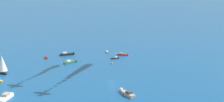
# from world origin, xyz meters

# --- Properties ---
(ground_plane) EXTENTS (2000.00, 2000.00, 0.00)m
(ground_plane) POSITION_xyz_m (0.00, 0.00, 0.00)
(ground_plane) COLOR navy
(motorboat_near_centre) EXTENTS (3.20, 9.84, 2.81)m
(motorboat_near_centre) POSITION_xyz_m (62.11, 9.44, 0.76)
(motorboat_near_centre) COLOR black
(motorboat_near_centre) RESTS_ON ground_plane
(motorboat_far_port) EXTENTS (5.44, 7.37, 2.16)m
(motorboat_far_port) POSITION_xyz_m (48.49, -25.77, 0.58)
(motorboat_far_port) COLOR #B21E1E
(motorboat_far_port) RESTS_ON ground_plane
(sailboat_offshore) EXTENTS (8.67, 6.22, 10.93)m
(sailboat_offshore) POSITION_xyz_m (33.02, 50.26, 4.99)
(sailboat_offshore) COLOR black
(sailboat_offshore) RESTS_ON ground_plane
(motorboat_trailing) EXTENTS (2.20, 5.69, 1.61)m
(motorboat_trailing) POSITION_xyz_m (41.91, -17.09, 0.43)
(motorboat_trailing) COLOR black
(motorboat_trailing) RESTS_ON ground_plane
(motorboat_mid_cluster) EXTENTS (5.40, 8.65, 2.46)m
(motorboat_mid_cluster) POSITION_xyz_m (41.87, 11.49, 0.66)
(motorboat_mid_cluster) COLOR #33704C
(motorboat_mid_cluster) RESTS_ON ground_plane
(motorboat_outer_ring_a) EXTENTS (9.78, 4.39, 2.75)m
(motorboat_outer_ring_a) POSITION_xyz_m (-17.57, -0.56, 0.74)
(motorboat_outer_ring_a) COLOR #9E9993
(motorboat_outer_ring_a) RESTS_ON ground_plane
(motorboat_outer_ring_b) EXTENTS (5.43, 1.55, 1.56)m
(motorboat_outer_ring_b) POSITION_xyz_m (58.48, 24.52, 0.42)
(motorboat_outer_ring_b) COLOR #B21E1E
(motorboat_outer_ring_b) RESTS_ON ground_plane
(motorboat_outer_ring_c) EXTENTS (5.71, 2.57, 1.61)m
(motorboat_outer_ring_c) POSITION_xyz_m (60.51, -18.36, 0.43)
(motorboat_outer_ring_c) COLOR #9E9993
(motorboat_outer_ring_c) RESTS_ON ground_plane
(motorboat_outer_ring_d) EXTENTS (10.97, 8.10, 3.21)m
(motorboat_outer_ring_d) POSITION_xyz_m (-6.90, 49.80, 0.87)
(motorboat_outer_ring_d) COLOR white
(motorboat_outer_ring_d) RESTS_ON ground_plane
(marker_buoy) EXTENTS (1.10, 1.10, 2.10)m
(marker_buoy) POSITION_xyz_m (30.99, -11.29, 0.39)
(marker_buoy) COLOR orange
(marker_buoy) RESTS_ON ground_plane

